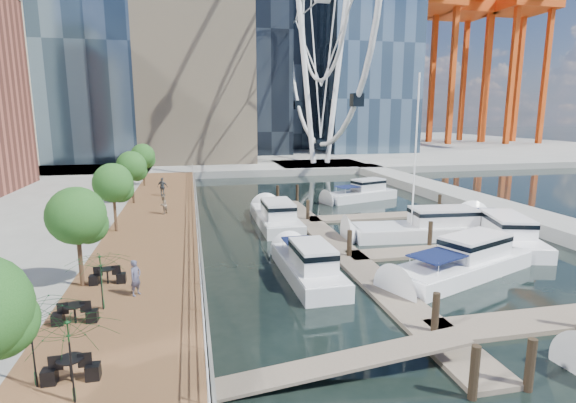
# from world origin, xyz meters

# --- Properties ---
(ground) EXTENTS (520.00, 520.00, 0.00)m
(ground) POSITION_xyz_m (0.00, 0.00, 0.00)
(ground) COLOR black
(ground) RESTS_ON ground
(boardwalk) EXTENTS (6.00, 60.00, 1.00)m
(boardwalk) POSITION_xyz_m (-9.00, 15.00, 0.50)
(boardwalk) COLOR brown
(boardwalk) RESTS_ON ground
(seawall) EXTENTS (0.25, 60.00, 1.00)m
(seawall) POSITION_xyz_m (-6.00, 15.00, 0.50)
(seawall) COLOR #595954
(seawall) RESTS_ON ground
(land_far) EXTENTS (200.00, 114.00, 1.00)m
(land_far) POSITION_xyz_m (0.00, 102.00, 0.50)
(land_far) COLOR gray
(land_far) RESTS_ON ground
(breakwater) EXTENTS (4.00, 60.00, 1.00)m
(breakwater) POSITION_xyz_m (20.00, 20.00, 0.50)
(breakwater) COLOR gray
(breakwater) RESTS_ON ground
(pier) EXTENTS (14.00, 12.00, 1.00)m
(pier) POSITION_xyz_m (14.00, 52.00, 0.50)
(pier) COLOR gray
(pier) RESTS_ON ground
(railing) EXTENTS (0.10, 60.00, 1.05)m
(railing) POSITION_xyz_m (-6.10, 15.00, 1.52)
(railing) COLOR white
(railing) RESTS_ON boardwalk
(floating_docks) EXTENTS (16.00, 34.00, 2.60)m
(floating_docks) POSITION_xyz_m (7.97, 9.98, 0.49)
(floating_docks) COLOR #6D6051
(floating_docks) RESTS_ON ground
(port_cranes) EXTENTS (40.00, 52.00, 38.00)m
(port_cranes) POSITION_xyz_m (67.67, 95.67, 20.00)
(port_cranes) COLOR #D84C14
(port_cranes) RESTS_ON ground
(street_trees) EXTENTS (2.60, 42.60, 4.60)m
(street_trees) POSITION_xyz_m (-11.40, 14.00, 4.29)
(street_trees) COLOR #3F2B1C
(street_trees) RESTS_ON ground
(cafe_tables) EXTENTS (2.50, 13.70, 0.74)m
(cafe_tables) POSITION_xyz_m (-10.40, -2.00, 1.37)
(cafe_tables) COLOR black
(cafe_tables) RESTS_ON ground
(yacht_foreground) EXTENTS (10.66, 6.50, 2.15)m
(yacht_foreground) POSITION_xyz_m (7.98, 3.84, 0.00)
(yacht_foreground) COLOR white
(yacht_foreground) RESTS_ON ground
(pedestrian_near) EXTENTS (0.65, 0.69, 1.58)m
(pedestrian_near) POSITION_xyz_m (-8.85, 2.32, 1.79)
(pedestrian_near) COLOR #494961
(pedestrian_near) RESTS_ON boardwalk
(pedestrian_mid) EXTENTS (0.85, 0.90, 1.47)m
(pedestrian_mid) POSITION_xyz_m (-8.57, 18.84, 1.74)
(pedestrian_mid) COLOR #86705C
(pedestrian_mid) RESTS_ON boardwalk
(pedestrian_far) EXTENTS (1.12, 0.79, 1.76)m
(pedestrian_far) POSITION_xyz_m (-9.07, 27.18, 1.88)
(pedestrian_far) COLOR #333A40
(pedestrian_far) RESTS_ON boardwalk
(moored_yachts) EXTENTS (19.22, 35.45, 11.50)m
(moored_yachts) POSITION_xyz_m (9.06, 11.06, 0.00)
(moored_yachts) COLOR silver
(moored_yachts) RESTS_ON ground
(cafe_seating) EXTENTS (4.79, 9.41, 2.69)m
(cafe_seating) POSITION_xyz_m (-10.27, -3.01, 2.27)
(cafe_seating) COLOR #0D331A
(cafe_seating) RESTS_ON ground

